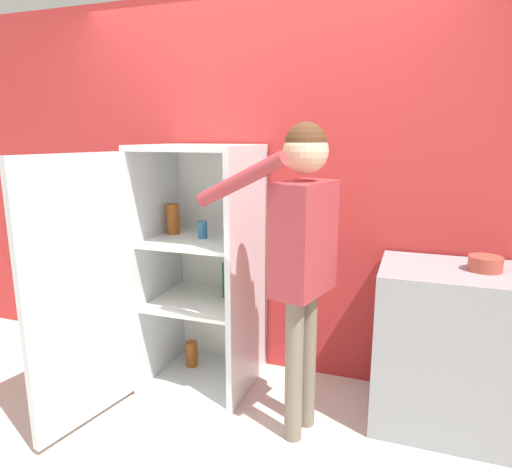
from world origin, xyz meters
TOP-DOWN VIEW (x-y plane):
  - ground_plane at (0.00, 0.00)m, footprint 12.00×12.00m
  - wall_back at (0.00, 0.98)m, footprint 7.00×0.06m
  - refrigerator at (-0.35, 0.51)m, footprint 0.85×1.33m
  - person at (0.49, 0.28)m, footprint 0.71×0.49m
  - counter at (1.23, 0.63)m, footprint 0.72×0.59m
  - bowl at (1.41, 0.65)m, footprint 0.17×0.17m

SIDE VIEW (x-z plane):
  - ground_plane at x=0.00m, z-range 0.00..0.00m
  - counter at x=1.23m, z-range 0.00..0.93m
  - refrigerator at x=-0.35m, z-range 0.00..1.58m
  - bowl at x=1.41m, z-range 0.93..1.01m
  - person at x=0.49m, z-range 0.26..1.97m
  - wall_back at x=0.00m, z-range 0.00..2.55m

